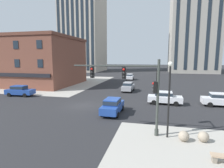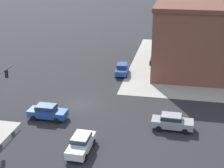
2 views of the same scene
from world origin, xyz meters
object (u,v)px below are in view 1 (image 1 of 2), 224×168
Objects in this scene: car_main_northbound_far at (164,97)px; car_cross_westbound at (20,90)px; bollard_sphere_curb_a at (184,136)px; car_main_southbound_far at (220,99)px; car_main_northbound_near at (130,76)px; car_main_southbound_near at (113,105)px; street_lamp_corner_near at (169,91)px; bollard_sphere_curb_b at (203,137)px; car_cross_eastbound at (128,86)px; traffic_signal_main at (140,86)px.

car_main_northbound_far is 0.98× the size of car_cross_westbound.
car_main_southbound_far reaches higher than bollard_sphere_curb_a.
car_main_southbound_far is (6.80, 0.42, 0.00)m from car_main_northbound_far.
car_main_northbound_near and car_main_southbound_near have the same top height.
street_lamp_corner_near is at bearing -25.76° from car_cross_westbound.
street_lamp_corner_near is (-2.50, 0.19, 3.22)m from bollard_sphere_curb_b.
car_cross_eastbound is (-5.86, 18.97, -2.69)m from street_lamp_corner_near.
car_main_southbound_near is 17.67m from car_cross_westbound.
car_main_southbound_near is at bearing -135.16° from car_main_northbound_far.
car_main_southbound_near is at bearing -18.99° from car_cross_westbound.
street_lamp_corner_near is at bearing 160.32° from bollard_sphere_curb_a.
car_main_northbound_near is at bearing 103.68° from bollard_sphere_curb_a.
car_cross_eastbound is (-0.35, 14.00, 0.00)m from car_main_southbound_near.
bollard_sphere_curb_a is 0.17× the size of car_main_northbound_near.
car_main_northbound_near is at bearing 99.00° from traffic_signal_main.
car_main_northbound_near is at bearing 61.87° from car_cross_westbound.
car_cross_westbound is (-24.72, 10.91, 0.53)m from bollard_sphere_curb_b.
car_main_northbound_near is 30.07m from car_cross_westbound.
car_main_southbound_far is 29.24m from car_cross_westbound.
traffic_signal_main is 1.21× the size of street_lamp_corner_near.
traffic_signal_main is 1.58× the size of car_main_northbound_far.
street_lamp_corner_near reaches higher than car_main_southbound_near.
traffic_signal_main is at bearing 167.04° from bollard_sphere_curb_a.
bollard_sphere_curb_a is at bearing -39.01° from car_main_southbound_near.
car_main_northbound_far is 10.29m from car_cross_eastbound.
traffic_signal_main is at bearing -27.36° from car_cross_westbound.
car_main_southbound_far is at bearing 57.65° from street_lamp_corner_near.
car_main_southbound_near is at bearing 137.93° from street_lamp_corner_near.
bollard_sphere_curb_a is at bearing -70.18° from car_cross_eastbound.
car_main_northbound_near is 27.83m from car_main_northbound_far.
car_cross_westbound is (-22.45, 0.05, 0.00)m from car_main_northbound_far.
bollard_sphere_curb_b is 9.54m from car_main_southbound_near.
car_main_southbound_near and car_cross_eastbound have the same top height.
traffic_signal_main is at bearing -103.23° from car_main_northbound_far.
car_cross_eastbound reaches higher than bollard_sphere_curb_a.
bollard_sphere_curb_b is 0.17× the size of car_main_northbound_near.
street_lamp_corner_near is 13.40m from car_main_southbound_far.
car_main_northbound_far is (0.23, 10.67, -2.69)m from street_lamp_corner_near.
car_main_southbound_far is 15.10m from car_cross_eastbound.
street_lamp_corner_near is at bearing -9.35° from traffic_signal_main.
car_cross_eastbound is at bearing 109.82° from bollard_sphere_curb_a.
car_cross_eastbound is at bearing 26.75° from car_cross_westbound.
car_main_northbound_far is (8.27, -26.57, 0.00)m from car_main_northbound_near.
bollard_sphere_curb_b is 0.17× the size of car_main_southbound_near.
car_main_northbound_near is 30.18m from car_main_southbound_far.
car_main_southbound_near is (-8.00, 5.16, 0.53)m from bollard_sphere_curb_b.
car_main_southbound_far is at bearing 62.84° from bollard_sphere_curb_a.
bollard_sphere_curb_b is (1.37, 0.22, 0.00)m from bollard_sphere_curb_a.
car_main_southbound_near is (-3.31, 4.61, -2.98)m from traffic_signal_main.
car_main_southbound_near is 13.95m from car_main_southbound_far.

